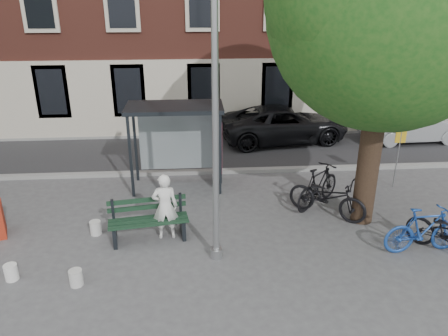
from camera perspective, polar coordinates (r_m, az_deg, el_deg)
name	(u,v)px	position (r m, az deg, el deg)	size (l,w,h in m)	color
ground	(216,257)	(10.37, -0.99, -11.58)	(90.00, 90.00, 0.00)	#4C4C4F
road	(206,152)	(16.63, -2.34, 2.04)	(40.00, 4.00, 0.01)	#28282B
curb_near	(208,172)	(14.75, -2.08, -0.46)	(40.00, 0.25, 0.12)	gray
curb_far	(205,135)	(18.50, -2.56, 4.36)	(40.00, 0.25, 0.12)	gray
lamppost	(216,145)	(9.11, -1.11, 3.09)	(0.28, 0.35, 6.11)	#9EA0A3
bus_shelter	(188,127)	(13.27, -4.68, 5.36)	(2.85, 1.45, 2.62)	#1E2328
painter	(165,206)	(10.81, -7.71, -5.00)	(0.62, 0.41, 1.71)	white
bench	(149,222)	(11.01, -9.83, -6.94)	(2.01, 0.91, 1.00)	#1E2328
bike_a	(327,197)	(12.16, 13.32, -3.66)	(0.76, 2.19, 1.15)	black
bike_b	(424,230)	(11.29, 24.67, -7.37)	(0.55, 1.93, 1.16)	#1B4499
bike_d	(318,186)	(12.68, 12.19, -2.29)	(0.57, 2.00, 1.20)	black
car_dark	(284,124)	(17.91, 7.84, 5.76)	(2.38, 5.17, 1.44)	black
car_silver	(414,125)	(19.26, 23.52, 5.16)	(1.44, 4.13, 1.36)	#A6AAAE
bucket_a	(11,272)	(10.62, -26.04, -12.13)	(0.28, 0.28, 0.36)	white
bucket_b	(96,228)	(11.62, -16.43, -7.50)	(0.28, 0.28, 0.36)	silver
bucket_c	(76,278)	(9.93, -18.77, -13.41)	(0.28, 0.28, 0.36)	silver
notice_sign	(399,146)	(14.29, 21.92, 2.72)	(0.33, 0.04, 1.90)	#9EA0A3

